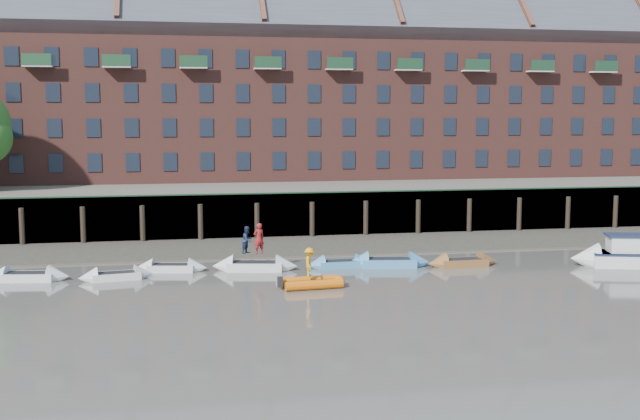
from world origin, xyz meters
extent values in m
plane|color=#605B53|center=(0.00, 0.00, 0.00)|extent=(220.00, 220.00, 0.00)
cube|color=#3D382F|center=(0.00, 18.00, 0.00)|extent=(110.00, 8.00, 0.50)
cube|color=#4C4336|center=(0.00, 14.60, 0.00)|extent=(110.00, 1.60, 0.10)
cube|color=#2D2A26|center=(0.00, 22.40, 1.60)|extent=(110.00, 0.80, 3.20)
cylinder|color=black|center=(-18.00, 21.75, 1.30)|extent=(0.36, 0.36, 2.60)
cylinder|color=black|center=(-14.00, 21.75, 1.30)|extent=(0.36, 0.36, 2.60)
cylinder|color=black|center=(-10.00, 21.75, 1.30)|extent=(0.36, 0.36, 2.60)
cylinder|color=black|center=(-6.00, 21.75, 1.30)|extent=(0.36, 0.36, 2.60)
cylinder|color=black|center=(-2.00, 21.75, 1.30)|extent=(0.36, 0.36, 2.60)
cylinder|color=black|center=(2.00, 21.75, 1.30)|extent=(0.36, 0.36, 2.60)
cylinder|color=black|center=(6.00, 21.75, 1.30)|extent=(0.36, 0.36, 2.60)
cylinder|color=black|center=(10.00, 21.75, 1.30)|extent=(0.36, 0.36, 2.60)
cylinder|color=black|center=(14.00, 21.75, 1.30)|extent=(0.36, 0.36, 2.60)
cylinder|color=black|center=(18.00, 21.75, 1.30)|extent=(0.36, 0.36, 2.60)
cylinder|color=black|center=(22.00, 21.75, 1.30)|extent=(0.36, 0.36, 2.60)
cylinder|color=black|center=(26.00, 21.75, 1.30)|extent=(0.36, 0.36, 2.60)
cube|color=#264C2D|center=(0.00, 22.10, 3.25)|extent=(110.00, 0.06, 0.10)
cube|color=#5E594D|center=(0.00, 36.00, 1.60)|extent=(110.00, 28.00, 3.20)
cube|color=brown|center=(0.00, 37.00, 9.20)|extent=(80.00, 10.00, 12.00)
cube|color=#42444C|center=(0.00, 37.00, 16.40)|extent=(80.60, 15.56, 15.56)
cube|color=black|center=(-20.00, 31.98, 5.00)|extent=(1.10, 0.12, 1.50)
cube|color=black|center=(-17.00, 31.98, 5.00)|extent=(1.10, 0.12, 1.50)
cube|color=black|center=(-14.00, 31.98, 5.00)|extent=(1.10, 0.12, 1.50)
cube|color=black|center=(-11.00, 31.98, 5.00)|extent=(1.10, 0.12, 1.50)
cube|color=black|center=(-8.00, 31.98, 5.00)|extent=(1.10, 0.12, 1.50)
cube|color=black|center=(-5.00, 31.98, 5.00)|extent=(1.10, 0.12, 1.50)
cube|color=black|center=(-2.00, 31.98, 5.00)|extent=(1.10, 0.12, 1.50)
cube|color=black|center=(1.00, 31.98, 5.00)|extent=(1.10, 0.12, 1.50)
cube|color=black|center=(4.00, 31.98, 5.00)|extent=(1.10, 0.12, 1.50)
cube|color=black|center=(7.00, 31.98, 5.00)|extent=(1.10, 0.12, 1.50)
cube|color=black|center=(10.00, 31.98, 5.00)|extent=(1.10, 0.12, 1.50)
cube|color=black|center=(13.00, 31.98, 5.00)|extent=(1.10, 0.12, 1.50)
cube|color=black|center=(16.00, 31.98, 5.00)|extent=(1.10, 0.12, 1.50)
cube|color=black|center=(19.00, 31.98, 5.00)|extent=(1.10, 0.12, 1.50)
cube|color=black|center=(22.00, 31.98, 5.00)|extent=(1.10, 0.12, 1.50)
cube|color=black|center=(25.00, 31.98, 5.00)|extent=(1.10, 0.12, 1.50)
cube|color=black|center=(28.00, 31.98, 5.00)|extent=(1.10, 0.12, 1.50)
cube|color=black|center=(31.00, 31.98, 5.00)|extent=(1.10, 0.12, 1.50)
cube|color=black|center=(34.00, 31.98, 5.00)|extent=(1.10, 0.12, 1.50)
cube|color=black|center=(-20.00, 31.98, 7.80)|extent=(1.10, 0.12, 1.50)
cube|color=black|center=(-17.00, 31.98, 7.80)|extent=(1.10, 0.12, 1.50)
cube|color=black|center=(-14.00, 31.98, 7.80)|extent=(1.10, 0.12, 1.50)
cube|color=black|center=(-11.00, 31.98, 7.80)|extent=(1.10, 0.12, 1.50)
cube|color=black|center=(-8.00, 31.98, 7.80)|extent=(1.10, 0.12, 1.50)
cube|color=black|center=(-5.00, 31.98, 7.80)|extent=(1.10, 0.12, 1.50)
cube|color=black|center=(-2.00, 31.98, 7.80)|extent=(1.10, 0.12, 1.50)
cube|color=black|center=(1.00, 31.98, 7.80)|extent=(1.10, 0.12, 1.50)
cube|color=black|center=(4.00, 31.98, 7.80)|extent=(1.10, 0.12, 1.50)
cube|color=black|center=(7.00, 31.98, 7.80)|extent=(1.10, 0.12, 1.50)
cube|color=black|center=(10.00, 31.98, 7.80)|extent=(1.10, 0.12, 1.50)
cube|color=black|center=(13.00, 31.98, 7.80)|extent=(1.10, 0.12, 1.50)
cube|color=black|center=(16.00, 31.98, 7.80)|extent=(1.10, 0.12, 1.50)
cube|color=black|center=(19.00, 31.98, 7.80)|extent=(1.10, 0.12, 1.50)
cube|color=black|center=(22.00, 31.98, 7.80)|extent=(1.10, 0.12, 1.50)
cube|color=black|center=(25.00, 31.98, 7.80)|extent=(1.10, 0.12, 1.50)
cube|color=black|center=(28.00, 31.98, 7.80)|extent=(1.10, 0.12, 1.50)
cube|color=black|center=(31.00, 31.98, 7.80)|extent=(1.10, 0.12, 1.50)
cube|color=black|center=(34.00, 31.98, 7.80)|extent=(1.10, 0.12, 1.50)
cube|color=black|center=(-20.00, 31.98, 10.60)|extent=(1.10, 0.12, 1.50)
cube|color=black|center=(-17.00, 31.98, 10.60)|extent=(1.10, 0.12, 1.50)
cube|color=black|center=(-14.00, 31.98, 10.60)|extent=(1.10, 0.12, 1.50)
cube|color=black|center=(-11.00, 31.98, 10.60)|extent=(1.10, 0.12, 1.50)
cube|color=black|center=(-8.00, 31.98, 10.60)|extent=(1.10, 0.12, 1.50)
cube|color=black|center=(-5.00, 31.98, 10.60)|extent=(1.10, 0.12, 1.50)
cube|color=black|center=(-2.00, 31.98, 10.60)|extent=(1.10, 0.12, 1.50)
cube|color=black|center=(1.00, 31.98, 10.60)|extent=(1.10, 0.12, 1.50)
cube|color=black|center=(4.00, 31.98, 10.60)|extent=(1.10, 0.12, 1.50)
cube|color=black|center=(7.00, 31.98, 10.60)|extent=(1.10, 0.12, 1.50)
cube|color=black|center=(10.00, 31.98, 10.60)|extent=(1.10, 0.12, 1.50)
cube|color=black|center=(13.00, 31.98, 10.60)|extent=(1.10, 0.12, 1.50)
cube|color=black|center=(16.00, 31.98, 10.60)|extent=(1.10, 0.12, 1.50)
cube|color=black|center=(19.00, 31.98, 10.60)|extent=(1.10, 0.12, 1.50)
cube|color=black|center=(22.00, 31.98, 10.60)|extent=(1.10, 0.12, 1.50)
cube|color=black|center=(25.00, 31.98, 10.60)|extent=(1.10, 0.12, 1.50)
cube|color=black|center=(28.00, 31.98, 10.60)|extent=(1.10, 0.12, 1.50)
cube|color=black|center=(31.00, 31.98, 10.60)|extent=(1.10, 0.12, 1.50)
cube|color=black|center=(34.00, 31.98, 10.60)|extent=(1.10, 0.12, 1.50)
cube|color=black|center=(-20.00, 31.98, 13.40)|extent=(1.10, 0.12, 1.50)
cube|color=black|center=(-17.00, 31.98, 13.40)|extent=(1.10, 0.12, 1.50)
cube|color=black|center=(-14.00, 31.98, 13.40)|extent=(1.10, 0.12, 1.50)
cube|color=black|center=(-11.00, 31.98, 13.40)|extent=(1.10, 0.12, 1.50)
cube|color=black|center=(-8.00, 31.98, 13.40)|extent=(1.10, 0.12, 1.50)
cube|color=black|center=(-5.00, 31.98, 13.40)|extent=(1.10, 0.12, 1.50)
cube|color=black|center=(-2.00, 31.98, 13.40)|extent=(1.10, 0.12, 1.50)
cube|color=black|center=(1.00, 31.98, 13.40)|extent=(1.10, 0.12, 1.50)
cube|color=black|center=(4.00, 31.98, 13.40)|extent=(1.10, 0.12, 1.50)
cube|color=black|center=(7.00, 31.98, 13.40)|extent=(1.10, 0.12, 1.50)
cube|color=black|center=(10.00, 31.98, 13.40)|extent=(1.10, 0.12, 1.50)
cube|color=black|center=(13.00, 31.98, 13.40)|extent=(1.10, 0.12, 1.50)
cube|color=black|center=(16.00, 31.98, 13.40)|extent=(1.10, 0.12, 1.50)
cube|color=black|center=(19.00, 31.98, 13.40)|extent=(1.10, 0.12, 1.50)
cube|color=black|center=(22.00, 31.98, 13.40)|extent=(1.10, 0.12, 1.50)
cube|color=black|center=(25.00, 31.98, 13.40)|extent=(1.10, 0.12, 1.50)
cube|color=black|center=(28.00, 31.98, 13.40)|extent=(1.10, 0.12, 1.50)
cube|color=black|center=(31.00, 31.98, 13.40)|extent=(1.10, 0.12, 1.50)
cube|color=silver|center=(-15.69, 9.71, 0.22)|extent=(3.01, 1.71, 0.45)
cone|color=silver|center=(-14.05, 9.46, 0.22)|extent=(1.29, 1.44, 1.29)
cube|color=black|center=(-15.69, 9.71, 0.43)|extent=(2.49, 1.32, 0.06)
cube|color=silver|center=(-11.03, 9.13, 0.20)|extent=(2.72, 1.58, 0.40)
cone|color=silver|center=(-9.56, 9.38, 0.20)|extent=(1.18, 1.31, 1.15)
cone|color=silver|center=(-12.50, 8.87, 0.20)|extent=(1.18, 1.31, 1.15)
cube|color=black|center=(-11.03, 9.13, 0.38)|extent=(2.25, 1.22, 0.06)
cube|color=silver|center=(-8.09, 10.90, 0.20)|extent=(2.79, 1.64, 0.41)
cone|color=silver|center=(-6.58, 10.63, 0.20)|extent=(1.22, 1.35, 1.18)
cone|color=silver|center=(-9.59, 11.18, 0.20)|extent=(1.22, 1.35, 1.18)
cube|color=black|center=(-8.09, 10.90, 0.39)|extent=(2.31, 1.27, 0.06)
cube|color=silver|center=(-3.36, 10.31, 0.25)|extent=(3.36, 1.99, 0.49)
cone|color=silver|center=(-1.57, 9.96, 0.25)|extent=(1.47, 1.63, 1.42)
cone|color=silver|center=(-5.16, 10.66, 0.25)|extent=(1.47, 1.63, 1.42)
cube|color=black|center=(-3.36, 10.31, 0.47)|extent=(2.77, 1.54, 0.06)
cube|color=#4589BC|center=(1.64, 10.31, 0.20)|extent=(2.64, 1.31, 0.40)
cone|color=#4589BC|center=(3.14, 10.40, 0.20)|extent=(1.07, 1.22, 1.16)
cone|color=#4589BC|center=(0.14, 10.22, 0.20)|extent=(1.07, 1.22, 1.16)
cube|color=black|center=(1.64, 10.31, 0.38)|extent=(2.19, 1.00, 0.06)
cube|color=#4589BC|center=(4.48, 9.96, 0.25)|extent=(3.32, 1.87, 0.49)
cone|color=#4589BC|center=(6.30, 9.69, 0.25)|extent=(1.42, 1.59, 1.42)
cone|color=#4589BC|center=(2.66, 10.23, 0.25)|extent=(1.42, 1.59, 1.42)
cube|color=black|center=(4.48, 9.96, 0.47)|extent=(2.75, 1.44, 0.06)
cube|color=brown|center=(8.82, 9.34, 0.22)|extent=(2.85, 1.39, 0.44)
cone|color=brown|center=(10.45, 9.41, 0.22)|extent=(1.14, 1.31, 1.26)
cone|color=brown|center=(7.19, 9.26, 0.22)|extent=(1.14, 1.31, 1.26)
cube|color=black|center=(8.82, 9.34, 0.42)|extent=(2.37, 1.05, 0.06)
cylinder|color=orange|center=(-1.01, 5.76, 0.25)|extent=(3.04, 0.79, 0.50)
cylinder|color=orange|center=(-0.91, 4.71, 0.25)|extent=(3.04, 0.79, 0.50)
sphere|color=orange|center=(0.54, 5.38, 0.25)|extent=(0.57, 0.57, 0.57)
cube|color=black|center=(-0.96, 5.23, 0.25)|extent=(2.58, 1.10, 0.17)
cube|color=silver|center=(18.57, 7.40, 0.43)|extent=(5.03, 3.12, 0.86)
cone|color=silver|center=(15.93, 8.15, 0.43)|extent=(2.06, 2.27, 1.91)
cube|color=#19233F|center=(18.57, 7.40, 0.80)|extent=(5.04, 3.15, 0.12)
cube|color=silver|center=(18.21, 7.50, 1.33)|extent=(2.32, 1.92, 0.95)
cube|color=#19233F|center=(18.21, 7.50, 1.86)|extent=(2.64, 2.18, 0.10)
imported|color=maroon|center=(-3.13, 10.25, 1.85)|extent=(0.76, 0.64, 1.79)
imported|color=#19233F|center=(-3.75, 10.57, 1.75)|extent=(0.95, 0.98, 1.58)
imported|color=orange|center=(-1.06, 5.22, 1.31)|extent=(0.75, 1.09, 1.56)
camera|label=1|loc=(-8.02, -34.82, 8.96)|focal=45.00mm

